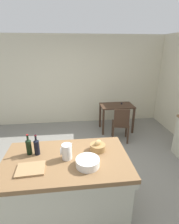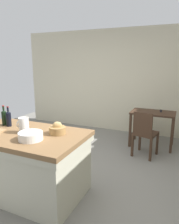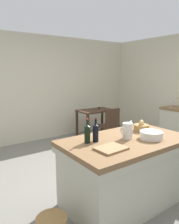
{
  "view_description": "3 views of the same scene",
  "coord_description": "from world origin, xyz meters",
  "px_view_note": "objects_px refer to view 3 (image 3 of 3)",
  "views": [
    {
      "loc": [
        -0.24,
        -2.51,
        2.21
      ],
      "look_at": [
        0.12,
        0.56,
        1.05
      ],
      "focal_mm": 27.14,
      "sensor_mm": 36.0,
      "label": 1
    },
    {
      "loc": [
        1.55,
        -2.7,
        1.77
      ],
      "look_at": [
        0.12,
        0.53,
        0.94
      ],
      "focal_mm": 33.79,
      "sensor_mm": 36.0,
      "label": 2
    },
    {
      "loc": [
        -2.23,
        -2.48,
        1.7
      ],
      "look_at": [
        -0.08,
        0.53,
        1.01
      ],
      "focal_mm": 34.2,
      "sensor_mm": 36.0,
      "label": 3
    }
  ],
  "objects_px": {
    "writing_desk": "(96,115)",
    "wash_bowl": "(151,135)",
    "bread_basket": "(141,127)",
    "cutting_board": "(111,148)",
    "wine_bottle_amber": "(87,133)",
    "pitcher": "(127,131)",
    "wine_bottle_dark": "(96,132)",
    "island_table": "(125,168)",
    "wooden_chair": "(110,125)",
    "wine_glass_middle": "(171,102)"
  },
  "relations": [
    {
      "from": "cutting_board",
      "to": "wine_bottle_amber",
      "type": "height_order",
      "value": "wine_bottle_amber"
    },
    {
      "from": "wooden_chair",
      "to": "cutting_board",
      "type": "distance_m",
      "value": 2.65
    },
    {
      "from": "wash_bowl",
      "to": "wine_bottle_amber",
      "type": "relative_size",
      "value": 0.99
    },
    {
      "from": "island_table",
      "to": "cutting_board",
      "type": "height_order",
      "value": "cutting_board"
    },
    {
      "from": "wine_bottle_amber",
      "to": "wine_glass_middle",
      "type": "height_order",
      "value": "wine_bottle_amber"
    },
    {
      "from": "island_table",
      "to": "wine_bottle_amber",
      "type": "height_order",
      "value": "wine_bottle_amber"
    },
    {
      "from": "pitcher",
      "to": "bread_basket",
      "type": "distance_m",
      "value": 0.45
    },
    {
      "from": "wooden_chair",
      "to": "wine_bottle_amber",
      "type": "height_order",
      "value": "wine_bottle_amber"
    },
    {
      "from": "wooden_chair",
      "to": "wash_bowl",
      "type": "xyz_separation_m",
      "value": [
        -1.03,
        -1.99,
        0.43
      ]
    },
    {
      "from": "wine_bottle_dark",
      "to": "wine_bottle_amber",
      "type": "height_order",
      "value": "same"
    },
    {
      "from": "island_table",
      "to": "wooden_chair",
      "type": "xyz_separation_m",
      "value": [
        1.29,
        1.81,
        0.02
      ]
    },
    {
      "from": "pitcher",
      "to": "wine_bottle_amber",
      "type": "distance_m",
      "value": 0.53
    },
    {
      "from": "wine_bottle_amber",
      "to": "wooden_chair",
      "type": "bearing_deg",
      "value": 42.63
    },
    {
      "from": "bread_basket",
      "to": "wooden_chair",
      "type": "bearing_deg",
      "value": 62.9
    },
    {
      "from": "wooden_chair",
      "to": "wash_bowl",
      "type": "bearing_deg",
      "value": -117.38
    },
    {
      "from": "bread_basket",
      "to": "wine_glass_middle",
      "type": "distance_m",
      "value": 2.3
    },
    {
      "from": "wooden_chair",
      "to": "wine_bottle_amber",
      "type": "distance_m",
      "value": 2.48
    },
    {
      "from": "writing_desk",
      "to": "wash_bowl",
      "type": "xyz_separation_m",
      "value": [
        -1.08,
        -2.61,
        0.28
      ]
    },
    {
      "from": "pitcher",
      "to": "cutting_board",
      "type": "xyz_separation_m",
      "value": [
        -0.43,
        -0.18,
        -0.09
      ]
    },
    {
      "from": "pitcher",
      "to": "wine_bottle_dark",
      "type": "distance_m",
      "value": 0.42
    },
    {
      "from": "wooden_chair",
      "to": "island_table",
      "type": "bearing_deg",
      "value": -125.55
    },
    {
      "from": "wooden_chair",
      "to": "cutting_board",
      "type": "relative_size",
      "value": 2.76
    },
    {
      "from": "wooden_chair",
      "to": "wine_glass_middle",
      "type": "xyz_separation_m",
      "value": [
        1.25,
        -0.74,
        0.53
      ]
    },
    {
      "from": "writing_desk",
      "to": "cutting_board",
      "type": "relative_size",
      "value": 2.77
    },
    {
      "from": "island_table",
      "to": "wine_glass_middle",
      "type": "distance_m",
      "value": 2.81
    },
    {
      "from": "writing_desk",
      "to": "wine_bottle_amber",
      "type": "height_order",
      "value": "wine_bottle_amber"
    },
    {
      "from": "wine_glass_middle",
      "to": "pitcher",
      "type": "bearing_deg",
      "value": -157.16
    },
    {
      "from": "pitcher",
      "to": "bread_basket",
      "type": "bearing_deg",
      "value": 18.26
    },
    {
      "from": "wine_bottle_amber",
      "to": "wine_glass_middle",
      "type": "bearing_deg",
      "value": 16.53
    },
    {
      "from": "wine_bottle_dark",
      "to": "pitcher",
      "type": "bearing_deg",
      "value": -19.56
    },
    {
      "from": "pitcher",
      "to": "wash_bowl",
      "type": "relative_size",
      "value": 0.85
    },
    {
      "from": "wooden_chair",
      "to": "pitcher",
      "type": "bearing_deg",
      "value": -125.3
    },
    {
      "from": "island_table",
      "to": "bread_basket",
      "type": "bearing_deg",
      "value": 17.86
    },
    {
      "from": "wash_bowl",
      "to": "bread_basket",
      "type": "xyz_separation_m",
      "value": [
        0.17,
        0.32,
        0.01
      ]
    },
    {
      "from": "pitcher",
      "to": "cutting_board",
      "type": "bearing_deg",
      "value": -157.64
    },
    {
      "from": "island_table",
      "to": "wooden_chair",
      "type": "distance_m",
      "value": 2.22
    },
    {
      "from": "wine_bottle_dark",
      "to": "wooden_chair",
      "type": "bearing_deg",
      "value": 44.79
    },
    {
      "from": "island_table",
      "to": "wine_bottle_dark",
      "type": "height_order",
      "value": "wine_bottle_dark"
    },
    {
      "from": "wine_glass_middle",
      "to": "wooden_chair",
      "type": "bearing_deg",
      "value": 149.19
    },
    {
      "from": "wooden_chair",
      "to": "wash_bowl",
      "type": "height_order",
      "value": "wash_bowl"
    },
    {
      "from": "bread_basket",
      "to": "wine_bottle_dark",
      "type": "height_order",
      "value": "wine_bottle_dark"
    },
    {
      "from": "island_table",
      "to": "wash_bowl",
      "type": "bearing_deg",
      "value": -33.52
    },
    {
      "from": "wine_bottle_dark",
      "to": "island_table",
      "type": "bearing_deg",
      "value": -20.24
    },
    {
      "from": "writing_desk",
      "to": "wash_bowl",
      "type": "bearing_deg",
      "value": -112.56
    },
    {
      "from": "island_table",
      "to": "wash_bowl",
      "type": "xyz_separation_m",
      "value": [
        0.27,
        -0.18,
        0.45
      ]
    },
    {
      "from": "wooden_chair",
      "to": "wine_bottle_amber",
      "type": "xyz_separation_m",
      "value": [
        -1.79,
        -1.65,
        0.5
      ]
    },
    {
      "from": "wash_bowl",
      "to": "cutting_board",
      "type": "height_order",
      "value": "wash_bowl"
    },
    {
      "from": "writing_desk",
      "to": "wooden_chair",
      "type": "distance_m",
      "value": 0.64
    },
    {
      "from": "bread_basket",
      "to": "cutting_board",
      "type": "distance_m",
      "value": 0.91
    },
    {
      "from": "wooden_chair",
      "to": "pitcher",
      "type": "relative_size",
      "value": 3.61
    }
  ]
}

